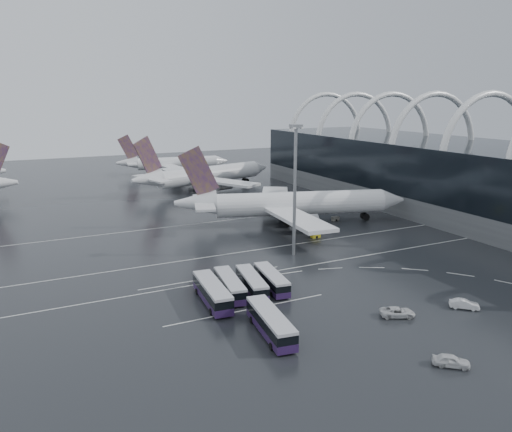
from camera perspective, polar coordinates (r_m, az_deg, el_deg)
name	(u,v)px	position (r m, az deg, el deg)	size (l,w,h in m)	color
ground	(319,260)	(105.43, 7.22, -4.99)	(420.00, 420.00, 0.00)	black
terminal	(461,175)	(157.55, 22.36, 4.35)	(42.00, 160.00, 34.90)	slate
lane_marking_near	(324,263)	(103.85, 7.83, -5.30)	(120.00, 0.25, 0.01)	silver
lane_marking_mid	(290,245)	(115.13, 3.95, -3.30)	(120.00, 0.25, 0.01)	silver
lane_marking_far	(240,219)	(139.17, -1.81, -0.30)	(120.00, 0.25, 0.01)	silver
bus_bay_line_south	(248,310)	(81.37, -0.93, -10.64)	(28.00, 0.25, 0.01)	silver
bus_bay_line_north	(212,278)	(95.01, -5.08, -7.04)	(28.00, 0.25, 0.01)	silver
airliner_main	(289,204)	(132.74, 3.78, 1.34)	(61.46, 53.21, 21.20)	white
airliner_gate_b	(203,176)	(182.26, -6.03, 4.60)	(58.65, 51.99, 20.65)	white
airliner_gate_c	(172,163)	(223.87, -9.62, 5.95)	(49.07, 44.87, 17.48)	white
bus_row_near_a	(212,292)	(83.42, -5.02, -8.67)	(4.38, 14.06, 3.40)	#291440
bus_row_near_b	(230,285)	(86.64, -3.02, -7.90)	(4.66, 12.74, 3.07)	#291440
bus_row_near_c	(252,283)	(87.78, -0.50, -7.61)	(4.78, 12.47, 3.00)	#291440
bus_row_near_d	(271,279)	(89.27, 1.78, -7.26)	(4.37, 12.33, 2.97)	#291440
bus_row_far_b	(271,323)	(72.91, 1.68, -12.08)	(4.77, 13.74, 3.31)	#291440
van_curve_a	(398,312)	(81.70, 15.87, -10.52)	(2.47, 5.36, 1.49)	silver
van_curve_b	(451,361)	(70.14, 21.40, -15.14)	(1.85, 4.59, 1.56)	silver
van_curve_c	(464,304)	(88.11, 22.71, -9.27)	(1.59, 4.55, 1.50)	silver
floodlight_mast	(295,175)	(104.15, 4.49, 4.74)	(2.13, 2.13, 27.73)	gray
gse_cart_belly_b	(335,219)	(138.62, 9.05, -0.30)	(1.95, 1.15, 1.06)	slate
gse_cart_belly_c	(316,235)	(121.50, 6.82, -2.17)	(2.18, 1.29, 1.19)	gold
gse_cart_belly_e	(307,217)	(139.37, 5.89, -0.09)	(2.28, 1.35, 1.24)	gold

